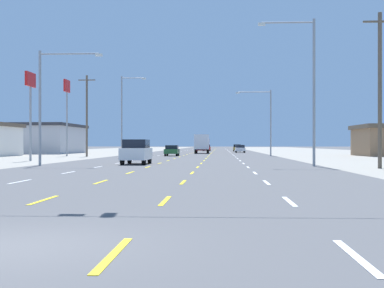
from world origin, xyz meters
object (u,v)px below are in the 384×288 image
pole_sign_left_row_1 (30,93)px  streetlight_left_row_1 (124,111)px  suv_inner_left_nearest (136,151)px  sedan_center_turn_farther (207,148)px  streetlight_left_row_0 (48,97)px  box_truck_center_turn_mid (202,143)px  hatchback_far_right_far (237,148)px  pole_sign_left_row_2 (67,98)px  streetlight_right_row_0 (309,82)px  sedan_far_right_midfar (240,149)px  sedan_inner_left_near (172,150)px  streetlight_right_row_1 (267,117)px

pole_sign_left_row_1 → streetlight_left_row_1: 23.18m
suv_inner_left_nearest → sedan_center_turn_farther: suv_inner_left_nearest is taller
streetlight_left_row_0 → suv_inner_left_nearest: bearing=27.9°
box_truck_center_turn_mid → sedan_center_turn_farther: bearing=90.0°
hatchback_far_right_far → pole_sign_left_row_2: size_ratio=0.38×
box_truck_center_turn_mid → streetlight_left_row_1: size_ratio=0.66×
box_truck_center_turn_mid → streetlight_right_row_0: bearing=-79.9°
streetlight_right_row_0 → suv_inner_left_nearest: bearing=166.0°
box_truck_center_turn_mid → streetlight_left_row_0: bearing=-100.3°
suv_inner_left_nearest → hatchback_far_right_far: suv_inner_left_nearest is taller
sedan_far_right_midfar → pole_sign_left_row_1: bearing=-113.1°
box_truck_center_turn_mid → pole_sign_left_row_2: 28.62m
sedan_inner_left_near → pole_sign_left_row_1: 26.11m
sedan_center_turn_farther → pole_sign_left_row_2: pole_sign_left_row_2 is taller
streetlight_right_row_1 → pole_sign_left_row_2: bearing=-175.4°
hatchback_far_right_far → streetlight_left_row_1: bearing=-109.8°
sedan_center_turn_farther → streetlight_left_row_0: (-9.77, -86.82, 4.37)m
pole_sign_left_row_2 → streetlight_left_row_0: bearing=-76.6°
sedan_inner_left_near → pole_sign_left_row_2: bearing=-171.0°
suv_inner_left_nearest → box_truck_center_turn_mid: (3.57, 50.44, 0.81)m
suv_inner_left_nearest → box_truck_center_turn_mid: size_ratio=0.68×
pole_sign_left_row_1 → streetlight_right_row_0: streetlight_right_row_0 is taller
sedan_center_turn_farther → sedan_inner_left_near: bearing=-93.7°
sedan_far_right_midfar → hatchback_far_right_far: bearing=90.1°
sedan_far_right_midfar → streetlight_left_row_0: (-16.66, -62.64, 4.37)m
sedan_center_turn_farther → streetlight_left_row_1: 54.15m
pole_sign_left_row_2 → streetlight_left_row_0: pole_sign_left_row_2 is taller
pole_sign_left_row_1 → streetlight_left_row_1: bearing=77.6°
suv_inner_left_nearest → hatchback_far_right_far: bearing=82.3°
box_truck_center_turn_mid → streetlight_right_row_0: size_ratio=0.67×
suv_inner_left_nearest → streetlight_right_row_0: size_ratio=0.46×
streetlight_left_row_1 → sedan_inner_left_near: bearing=0.3°
pole_sign_left_row_2 → sedan_center_turn_farther: bearing=72.5°
streetlight_left_row_0 → sedan_inner_left_near: bearing=79.4°
suv_inner_left_nearest → box_truck_center_turn_mid: 50.57m
streetlight_left_row_1 → box_truck_center_turn_mid: bearing=63.1°
suv_inner_left_nearest → sedan_inner_left_near: bearing=89.7°
hatchback_far_right_far → streetlight_left_row_0: bearing=-101.6°
sedan_inner_left_near → pole_sign_left_row_1: size_ratio=0.53×
streetlight_left_row_1 → streetlight_left_row_0: bearing=-89.5°
sedan_far_right_midfar → sedan_center_turn_farther: same height
streetlight_left_row_1 → pole_sign_left_row_1: bearing=-102.4°
sedan_far_right_midfar → pole_sign_left_row_1: pole_sign_left_row_1 is taller
sedan_inner_left_near → pole_sign_left_row_1: bearing=-117.1°
streetlight_left_row_0 → streetlight_right_row_1: 38.93m
streetlight_left_row_1 → pole_sign_left_row_2: bearing=-163.4°
sedan_far_right_midfar → hatchback_far_right_far: 18.25m
sedan_far_right_midfar → pole_sign_left_row_2: size_ratio=0.44×
hatchback_far_right_far → sedan_center_turn_farther: (-6.87, 5.93, -0.03)m
hatchback_far_right_far → streetlight_right_row_1: size_ratio=0.44×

